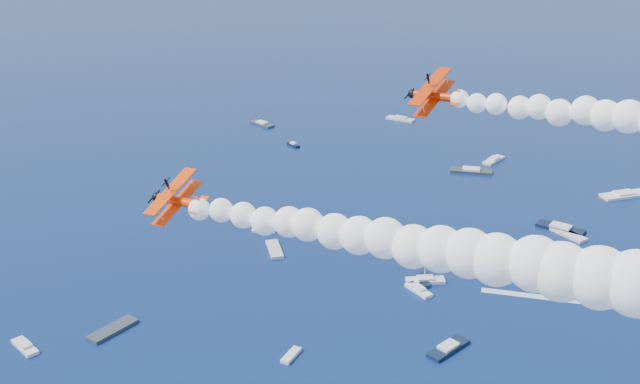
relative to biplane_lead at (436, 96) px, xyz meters
The scene contains 4 objects.
biplane_lead is the anchor object (origin of this frame).
biplane_trail 36.70m from the biplane_lead, 110.45° to the right, with size 6.64×7.45×4.49m, color #FF3C05, non-canonical shape.
smoke_trail_trail 36.36m from the biplane_lead, 67.82° to the right, with size 52.29×6.42×9.45m, color white, non-canonical shape.
spectator_boats 101.67m from the biplane_lead, 102.51° to the left, with size 211.01×172.74×0.70m.
Camera 1 is at (51.21, -49.37, 88.73)m, focal length 45.18 mm.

